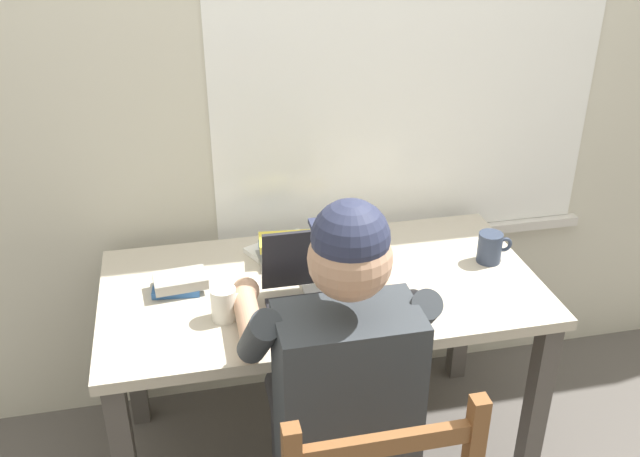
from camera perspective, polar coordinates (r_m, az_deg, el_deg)
ground_plane at (r=2.65m, az=0.11°, el=-17.35°), size 8.00×8.00×0.00m
back_wall at (r=2.37m, az=-1.92°, el=13.44°), size 6.00×0.08×2.60m
desk at (r=2.26m, az=0.12°, el=-6.48°), size 1.35×0.70×0.70m
seated_person at (r=1.88m, az=1.36°, el=-12.00°), size 0.50×0.60×1.24m
laptop at (r=2.07m, az=0.26°, el=-5.12°), size 0.33×0.29×0.23m
computer_mouse at (r=2.12m, az=7.75°, el=-5.65°), size 0.06×0.10×0.03m
coffee_mug_white at (r=2.05m, az=-7.66°, el=-6.00°), size 0.11×0.07×0.10m
coffee_mug_dark at (r=2.37m, az=13.53°, el=-1.49°), size 0.12×0.08×0.10m
book_stack_main at (r=2.20m, az=-11.27°, el=-4.30°), size 0.17×0.12×0.05m
book_stack_side at (r=2.33m, az=-2.62°, el=-1.66°), size 0.20×0.16×0.08m
paper_pile_near_laptop at (r=2.38m, az=-2.85°, el=-1.66°), size 0.28×0.24×0.02m
paper_pile_back_corner at (r=2.15m, az=2.28°, el=-5.33°), size 0.26×0.20×0.01m
landscape_photo_print at (r=2.30m, az=2.52°, el=-3.10°), size 0.14×0.10×0.00m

